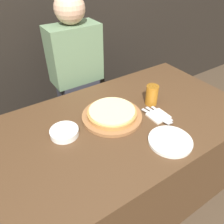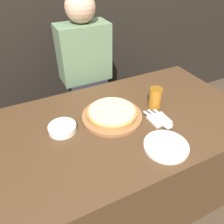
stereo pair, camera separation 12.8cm
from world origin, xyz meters
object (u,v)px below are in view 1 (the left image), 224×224
dinner_plate (170,141)px  fork (155,116)px  diner_person (78,85)px  pizza_on_board (112,114)px  spoon (162,113)px  beer_glass (152,94)px  dinner_knife (159,115)px  side_bowl (64,132)px

dinner_plate → fork: dinner_plate is taller
dinner_plate → diner_person: bearing=95.8°
diner_person → dinner_plate: bearing=-84.2°
pizza_on_board → dinner_plate: size_ratio=1.57×
pizza_on_board → spoon: 0.30m
pizza_on_board → fork: pizza_on_board is taller
beer_glass → dinner_knife: size_ratio=0.64×
beer_glass → side_bowl: size_ratio=0.84×
dinner_plate → spoon: size_ratio=1.34×
beer_glass → dinner_plate: (-0.15, -0.33, -0.06)m
side_bowl → diner_person: (0.34, 0.56, -0.09)m
pizza_on_board → spoon: bearing=-29.6°
fork → spoon: size_ratio=1.17×
pizza_on_board → dinner_plate: 0.37m
pizza_on_board → side_bowl: bearing=177.4°
fork → dinner_plate: bearing=-110.6°
pizza_on_board → beer_glass: beer_glass is taller
fork → diner_person: (-0.16, 0.72, -0.09)m
side_bowl → spoon: size_ratio=0.90×
dinner_plate → fork: size_ratio=1.14×
fork → diner_person: size_ratio=0.15×
dinner_plate → fork: bearing=69.4°
spoon → side_bowl: bearing=163.9°
fork → dinner_knife: same height
pizza_on_board → fork: bearing=-35.1°
beer_glass → dinner_knife: beer_glass is taller
pizza_on_board → fork: size_ratio=1.79×
side_bowl → spoon: side_bowl is taller
dinner_plate → side_bowl: side_bowl is taller
side_bowl → fork: bearing=-17.6°
beer_glass → fork: (-0.08, -0.13, -0.06)m
side_bowl → spoon: bearing=-16.1°
diner_person → dinner_knife: bearing=-75.2°
side_bowl → diner_person: 0.66m
side_bowl → fork: (0.51, -0.16, -0.00)m
dinner_plate → side_bowl: (-0.44, 0.36, 0.01)m
pizza_on_board → fork: 0.26m
beer_glass → dinner_knife: bearing=-113.2°
dinner_plate → fork: 0.21m
dinner_plate → diner_person: (-0.09, 0.91, -0.08)m
spoon → diner_person: 0.76m
spoon → pizza_on_board: bearing=150.4°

